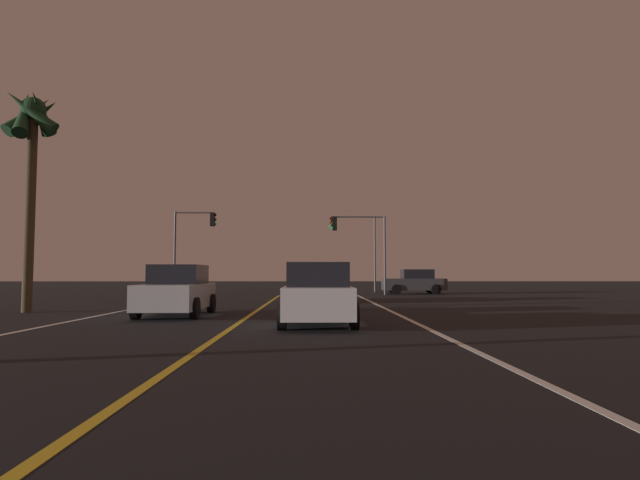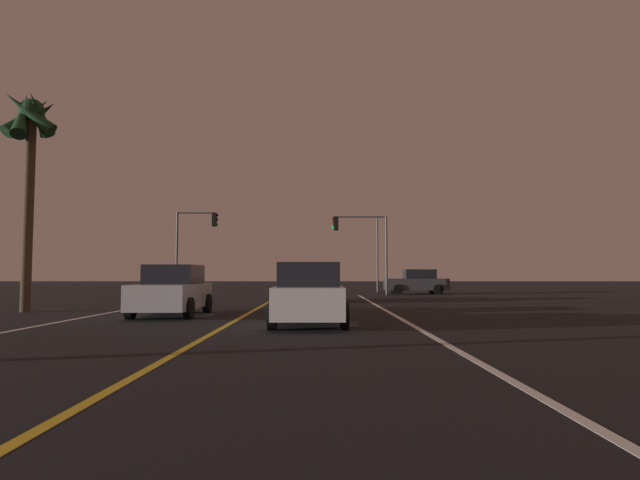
{
  "view_description": "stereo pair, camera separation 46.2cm",
  "coord_description": "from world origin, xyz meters",
  "px_view_note": "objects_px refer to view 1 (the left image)",
  "views": [
    {
      "loc": [
        2.07,
        1.92,
        1.4
      ],
      "look_at": [
        2.49,
        27.97,
        3.05
      ],
      "focal_mm": 29.89,
      "sensor_mm": 36.0,
      "label": 1
    },
    {
      "loc": [
        2.53,
        1.92,
        1.4
      ],
      "look_at": [
        2.49,
        27.97,
        3.05
      ],
      "focal_mm": 29.89,
      "sensor_mm": 36.0,
      "label": 2
    }
  ],
  "objects_px": {
    "traffic_light_far_right": "(354,235)",
    "palm_tree_left_mid": "(32,132)",
    "car_crossing_side": "(415,282)",
    "traffic_light_near_right": "(358,236)",
    "car_ahead_far": "(318,285)",
    "car_lead_same_lane": "(318,295)",
    "traffic_light_near_left": "(195,233)",
    "car_oncoming": "(177,291)"
  },
  "relations": [
    {
      "from": "car_crossing_side",
      "to": "traffic_light_far_right",
      "type": "relative_size",
      "value": 0.74
    },
    {
      "from": "car_crossing_side",
      "to": "traffic_light_near_left",
      "type": "bearing_deg",
      "value": 7.88
    },
    {
      "from": "car_ahead_far",
      "to": "traffic_light_far_right",
      "type": "xyz_separation_m",
      "value": [
        2.9,
        13.63,
        3.49
      ]
    },
    {
      "from": "car_crossing_side",
      "to": "traffic_light_near_left",
      "type": "distance_m",
      "value": 15.37
    },
    {
      "from": "car_lead_same_lane",
      "to": "traffic_light_far_right",
      "type": "xyz_separation_m",
      "value": [
        3.05,
        25.88,
        3.49
      ]
    },
    {
      "from": "car_oncoming",
      "to": "traffic_light_near_left",
      "type": "height_order",
      "value": "traffic_light_near_left"
    },
    {
      "from": "car_ahead_far",
      "to": "car_lead_same_lane",
      "type": "bearing_deg",
      "value": 179.31
    },
    {
      "from": "car_oncoming",
      "to": "traffic_light_near_left",
      "type": "distance_m",
      "value": 17.74
    },
    {
      "from": "traffic_light_near_left",
      "to": "palm_tree_left_mid",
      "type": "bearing_deg",
      "value": -99.84
    },
    {
      "from": "palm_tree_left_mid",
      "to": "traffic_light_far_right",
      "type": "bearing_deg",
      "value": 57.01
    },
    {
      "from": "car_lead_same_lane",
      "to": "palm_tree_left_mid",
      "type": "distance_m",
      "value": 13.02
    },
    {
      "from": "car_crossing_side",
      "to": "car_oncoming",
      "type": "distance_m",
      "value": 22.47
    },
    {
      "from": "car_lead_same_lane",
      "to": "traffic_light_far_right",
      "type": "height_order",
      "value": "traffic_light_far_right"
    },
    {
      "from": "traffic_light_far_right",
      "to": "car_crossing_side",
      "type": "bearing_deg",
      "value": 139.12
    },
    {
      "from": "car_lead_same_lane",
      "to": "palm_tree_left_mid",
      "type": "relative_size",
      "value": 0.51
    },
    {
      "from": "car_ahead_far",
      "to": "traffic_light_near_right",
      "type": "relative_size",
      "value": 0.83
    },
    {
      "from": "car_oncoming",
      "to": "traffic_light_far_right",
      "type": "bearing_deg",
      "value": 161.24
    },
    {
      "from": "car_ahead_far",
      "to": "car_oncoming",
      "type": "height_order",
      "value": "same"
    },
    {
      "from": "car_oncoming",
      "to": "traffic_light_near_right",
      "type": "height_order",
      "value": "traffic_light_near_right"
    },
    {
      "from": "traffic_light_near_right",
      "to": "palm_tree_left_mid",
      "type": "height_order",
      "value": "palm_tree_left_mid"
    },
    {
      "from": "car_oncoming",
      "to": "traffic_light_near_left",
      "type": "relative_size",
      "value": 0.79
    },
    {
      "from": "traffic_light_near_left",
      "to": "traffic_light_far_right",
      "type": "bearing_deg",
      "value": 26.74
    },
    {
      "from": "palm_tree_left_mid",
      "to": "car_crossing_side",
      "type": "bearing_deg",
      "value": 44.89
    },
    {
      "from": "traffic_light_far_right",
      "to": "palm_tree_left_mid",
      "type": "bearing_deg",
      "value": 57.01
    },
    {
      "from": "traffic_light_near_left",
      "to": "traffic_light_near_right",
      "type": "bearing_deg",
      "value": 0.0
    },
    {
      "from": "car_ahead_far",
      "to": "car_oncoming",
      "type": "bearing_deg",
      "value": 152.04
    },
    {
      "from": "car_ahead_far",
      "to": "car_crossing_side",
      "type": "bearing_deg",
      "value": -34.02
    },
    {
      "from": "car_lead_same_lane",
      "to": "traffic_light_near_right",
      "type": "xyz_separation_m",
      "value": [
        2.92,
        20.38,
        3.09
      ]
    },
    {
      "from": "car_ahead_far",
      "to": "traffic_light_far_right",
      "type": "bearing_deg",
      "value": -12.02
    },
    {
      "from": "car_crossing_side",
      "to": "traffic_light_near_right",
      "type": "bearing_deg",
      "value": 26.67
    },
    {
      "from": "car_ahead_far",
      "to": "traffic_light_near_right",
      "type": "height_order",
      "value": "traffic_light_near_right"
    },
    {
      "from": "traffic_light_near_right",
      "to": "palm_tree_left_mid",
      "type": "distance_m",
      "value": 20.67
    },
    {
      "from": "traffic_light_near_left",
      "to": "palm_tree_left_mid",
      "type": "relative_size",
      "value": 0.65
    },
    {
      "from": "car_oncoming",
      "to": "car_ahead_far",
      "type": "bearing_deg",
      "value": 152.04
    },
    {
      "from": "traffic_light_near_left",
      "to": "car_crossing_side",
      "type": "bearing_deg",
      "value": 7.88
    },
    {
      "from": "car_ahead_far",
      "to": "traffic_light_near_left",
      "type": "distance_m",
      "value": 11.86
    },
    {
      "from": "car_oncoming",
      "to": "traffic_light_far_right",
      "type": "xyz_separation_m",
      "value": [
        7.69,
        22.65,
        3.49
      ]
    },
    {
      "from": "car_crossing_side",
      "to": "car_ahead_far",
      "type": "relative_size",
      "value": 1.0
    },
    {
      "from": "traffic_light_near_right",
      "to": "car_ahead_far",
      "type": "bearing_deg",
      "value": 71.14
    },
    {
      "from": "traffic_light_far_right",
      "to": "palm_tree_left_mid",
      "type": "height_order",
      "value": "palm_tree_left_mid"
    },
    {
      "from": "traffic_light_far_right",
      "to": "car_ahead_far",
      "type": "bearing_deg",
      "value": 77.98
    },
    {
      "from": "palm_tree_left_mid",
      "to": "traffic_light_near_right",
      "type": "bearing_deg",
      "value": 48.9
    }
  ]
}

